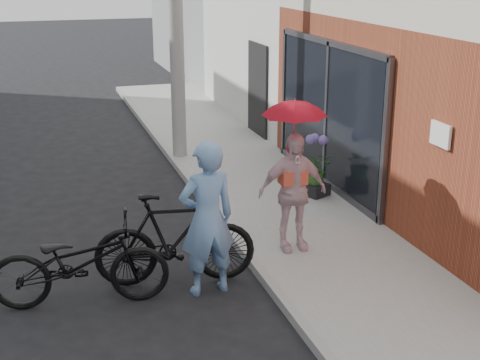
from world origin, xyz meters
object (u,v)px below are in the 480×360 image
officer (207,219)px  planter (315,189)px  kimono_woman (292,192)px  bike_left (80,262)px  bike_right (175,239)px

officer → planter: size_ratio=5.15×
officer → kimono_woman: officer is taller
officer → planter: officer is taller
bike_left → planter: bike_left is taller
bike_right → planter: (2.88, 2.20, -0.38)m
kimono_woman → planter: 2.34m
officer → kimono_woman: 1.51m
officer → planter: 3.68m
bike_right → planter: size_ratio=5.37×
bike_left → kimono_woman: size_ratio=1.27×
officer → bike_right: bearing=-54.2°
bike_right → kimono_woman: kimono_woman is taller
officer → kimono_woman: bearing=-161.3°
bike_left → planter: 4.73m
bike_left → planter: (4.06, 2.40, -0.32)m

